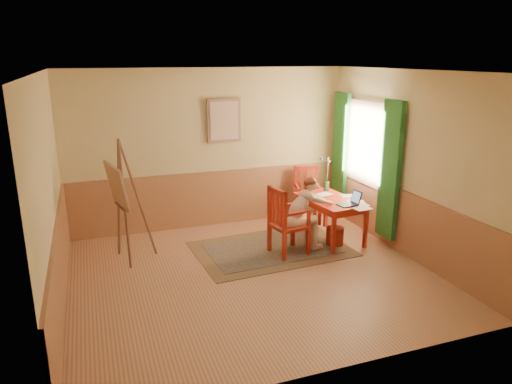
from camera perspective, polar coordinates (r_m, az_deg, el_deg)
name	(u,v)px	position (r m, az deg, el deg)	size (l,w,h in m)	color
room	(252,179)	(6.28, -0.45, 1.54)	(5.04, 4.54, 2.84)	tan
wainscot	(235,224)	(7.27, -2.52, -3.84)	(5.00, 4.50, 1.00)	#BB7B54
window	(364,155)	(8.31, 12.94, 4.35)	(0.12, 2.01, 2.20)	white
wall_portrait	(224,121)	(8.33, -3.88, 8.62)	(0.60, 0.05, 0.76)	#A97D61
rug	(271,249)	(7.61, 1.88, -6.87)	(2.49, 1.74, 0.02)	#8C7251
table	(330,204)	(7.89, 8.96, -1.42)	(0.86, 1.28, 0.72)	red
chair_left	(286,222)	(7.24, 3.65, -3.58)	(0.58, 0.56, 1.09)	red
chair_back	(307,195)	(8.81, 6.18, -0.30)	(0.55, 0.56, 1.01)	red
figure	(303,212)	(7.36, 5.66, -2.38)	(0.91, 0.47, 1.19)	beige
laptop	(350,202)	(7.59, 11.32, -1.19)	(0.38, 0.26, 0.22)	#1E2338
papers	(348,200)	(7.83, 11.01, -0.94)	(0.68, 1.14, 0.00)	white
vase	(326,175)	(8.26, 8.52, 2.02)	(0.20, 0.29, 0.60)	#3F724C
wastebasket	(335,236)	(7.83, 9.52, -5.30)	(0.28, 0.28, 0.31)	#AE3521
easel	(120,190)	(7.13, -16.14, 0.19)	(0.69, 0.83, 1.86)	brown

